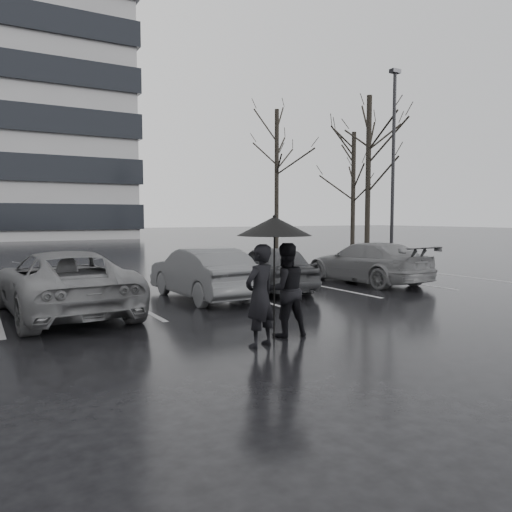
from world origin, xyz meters
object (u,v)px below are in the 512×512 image
Objects in this scene: car_west_a at (202,273)px; car_east at (367,263)px; pedestrian_right at (285,290)px; car_main at (270,268)px; tree_ne at (353,192)px; car_west_b at (63,282)px; tree_east at (368,177)px; tree_north at (277,180)px; lamp_post at (393,177)px; pedestrian_left at (260,296)px.

car_east is at bearing 179.60° from car_west_a.
pedestrian_right is at bearing 33.89° from car_east.
car_main is 17.49m from tree_ne.
tree_east reaches higher than car_west_b.
pedestrian_right is 0.23× the size of tree_ne.
tree_north reaches higher than car_west_b.
car_west_a is 15.09m from tree_east.
lamp_post is (4.97, 3.95, 3.06)m from car_east.
tree_ne is at bearing -153.18° from pedestrian_left.
tree_east is (12.83, 12.07, 3.21)m from pedestrian_right.
car_west_a is 2.38× the size of pedestrian_left.
car_west_a is 19.07m from tree_north.
pedestrian_left is at bearing 37.11° from pedestrian_right.
tree_north is at bearing -137.32° from car_west_b.
car_east is 0.50× the size of tree_north.
lamp_post is at bearing -95.31° from tree_north.
pedestrian_left is (-1.08, -4.67, 0.17)m from car_west_a.
pedestrian_right is (0.71, 0.38, -0.01)m from pedestrian_left.
tree_east is (10.35, 7.52, 3.37)m from car_main.
lamp_post is 0.95× the size of tree_north.
tree_north reaches higher than car_main.
tree_east is at bearing -150.11° from car_west_a.
car_east is at bearing -141.53° from lamp_post.
tree_ne reaches higher than car_main.
tree_north is (-3.50, 3.00, 0.75)m from tree_ne.
tree_east is (6.96, 7.63, 3.38)m from car_east.
car_main is at bearing -122.77° from tree_north.
tree_east reaches higher than tree_ne.
pedestrian_left is 0.23× the size of tree_ne.
car_west_b is 0.59× the size of lamp_post.
car_west_a is 11.67m from lamp_post.
car_east is (8.80, 0.58, -0.04)m from car_west_b.
tree_east reaches higher than car_west_a.
pedestrian_left reaches higher than car_east.
pedestrian_right is 14.02m from lamp_post.
lamp_post is at bearing -146.43° from car_main.
car_west_a is 2.41× the size of pedestrian_right.
car_west_b is 8.82m from car_east.
pedestrian_left is 23.14m from tree_ne.
car_main is 13.23m from tree_east.
car_west_b reaches higher than car_west_a.
car_west_a is 5.51m from car_east.
car_west_a is 0.45× the size of tree_north.
tree_north is at bearing -129.90° from car_west_a.
car_main is at bearing -141.87° from pedestrian_left.
pedestrian_left is (-3.20, -4.94, 0.17)m from car_main.
car_east is 15.27m from tree_ne.
car_main is 0.78× the size of car_west_b.
pedestrian_left is 0.81m from pedestrian_right.
tree_north is (11.47, 14.79, 3.62)m from car_west_a.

